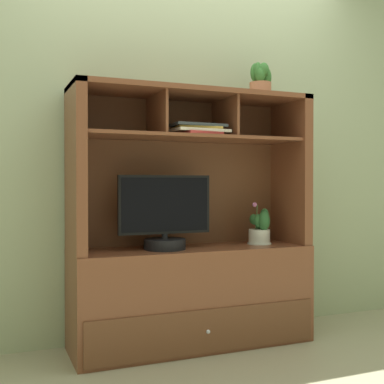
{
  "coord_description": "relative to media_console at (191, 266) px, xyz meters",
  "views": [
    {
      "loc": [
        -1.16,
        -2.84,
        0.99
      ],
      "look_at": [
        0.0,
        0.0,
        0.94
      ],
      "focal_mm": 46.99,
      "sensor_mm": 36.0,
      "label": 1
    }
  ],
  "objects": [
    {
      "name": "potted_succulent",
      "position": [
        0.48,
        -0.01,
        1.16
      ],
      "size": [
        0.16,
        0.16,
        0.22
      ],
      "color": "#B8734E",
      "rests_on": "media_console"
    },
    {
      "name": "potted_fern",
      "position": [
        0.47,
        -0.02,
        0.21
      ],
      "size": [
        0.16,
        0.16,
        0.23
      ],
      "color": "silver",
      "rests_on": "media_console"
    },
    {
      "name": "media_console",
      "position": [
        0.0,
        0.0,
        0.0
      ],
      "size": [
        1.47,
        0.48,
        1.55
      ],
      "color": "brown",
      "rests_on": "ground"
    },
    {
      "name": "potted_orchid",
      "position": [
        0.46,
        0.01,
        0.16
      ],
      "size": [
        0.12,
        0.12,
        0.27
      ],
      "color": "#AF6952",
      "rests_on": "media_console"
    },
    {
      "name": "tv_monitor",
      "position": [
        -0.19,
        -0.04,
        0.29
      ],
      "size": [
        0.57,
        0.25,
        0.44
      ],
      "color": "black",
      "rests_on": "media_console"
    },
    {
      "name": "magazine_stack_left",
      "position": [
        0.01,
        -0.07,
        0.83
      ],
      "size": [
        0.35,
        0.28,
        0.07
      ],
      "color": "#B1322F",
      "rests_on": "media_console"
    },
    {
      "name": "back_wall",
      "position": [
        0.0,
        0.25,
        0.92
      ],
      "size": [
        6.0,
        0.02,
        2.8
      ],
      "primitive_type": "cube",
      "color": "#A1AF86",
      "rests_on": "ground"
    },
    {
      "name": "floor_plane",
      "position": [
        0.0,
        -0.01,
        -0.49
      ],
      "size": [
        6.0,
        6.0,
        0.02
      ],
      "primitive_type": "cube",
      "color": "tan",
      "rests_on": "ground"
    }
  ]
}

